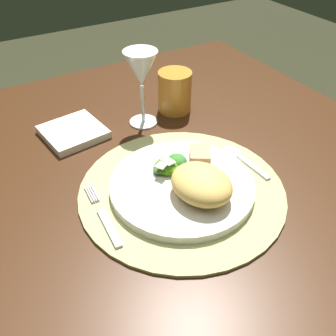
% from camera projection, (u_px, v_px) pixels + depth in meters
% --- Properties ---
extents(dining_table, '(1.11, 1.07, 0.72)m').
position_uv_depth(dining_table, '(150.00, 232.00, 0.79)').
color(dining_table, '#3C200F').
rests_on(dining_table, ground).
extents(placemat, '(0.37, 0.37, 0.01)m').
position_uv_depth(placemat, '(182.00, 190.00, 0.69)').
color(placemat, tan).
rests_on(placemat, dining_table).
extents(dinner_plate, '(0.26, 0.26, 0.02)m').
position_uv_depth(dinner_plate, '(182.00, 186.00, 0.68)').
color(dinner_plate, silver).
rests_on(dinner_plate, placemat).
extents(pasta_serving, '(0.11, 0.13, 0.05)m').
position_uv_depth(pasta_serving, '(201.00, 184.00, 0.63)').
color(pasta_serving, '#ECBD5E').
rests_on(pasta_serving, dinner_plate).
extents(salad_greens, '(0.08, 0.06, 0.03)m').
position_uv_depth(salad_greens, '(170.00, 165.00, 0.70)').
color(salad_greens, '#446F2B').
rests_on(salad_greens, dinner_plate).
extents(bread_piece, '(0.06, 0.06, 0.02)m').
position_uv_depth(bread_piece, '(200.00, 156.00, 0.72)').
color(bread_piece, tan).
rests_on(bread_piece, dinner_plate).
extents(fork, '(0.02, 0.16, 0.00)m').
position_uv_depth(fork, '(104.00, 217.00, 0.63)').
color(fork, silver).
rests_on(fork, placemat).
extents(spoon, '(0.03, 0.13, 0.01)m').
position_uv_depth(spoon, '(239.00, 156.00, 0.76)').
color(spoon, silver).
rests_on(spoon, placemat).
extents(napkin, '(0.14, 0.14, 0.02)m').
position_uv_depth(napkin, '(73.00, 132.00, 0.83)').
color(napkin, white).
rests_on(napkin, dining_table).
extents(wine_glass, '(0.07, 0.07, 0.17)m').
position_uv_depth(wine_glass, '(141.00, 72.00, 0.79)').
color(wine_glass, silver).
rests_on(wine_glass, dining_table).
extents(amber_tumbler, '(0.08, 0.08, 0.10)m').
position_uv_depth(amber_tumbler, '(175.00, 92.00, 0.89)').
color(amber_tumbler, orange).
rests_on(amber_tumbler, dining_table).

